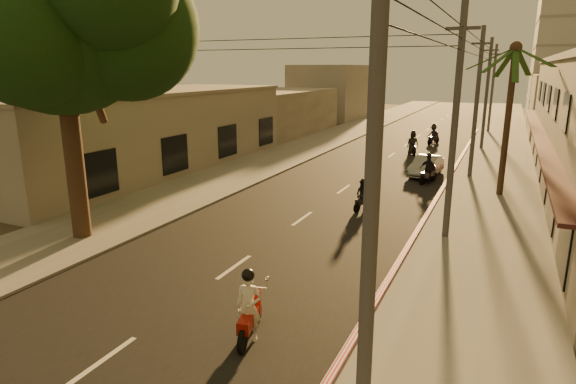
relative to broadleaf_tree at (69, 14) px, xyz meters
name	(u,v)px	position (x,y,z in m)	size (l,w,h in m)	color
ground	(201,291)	(6.61, -2.14, -8.48)	(160.00, 160.00, 0.00)	#383023
road	(371,169)	(6.61, 17.86, -8.47)	(10.00, 140.00, 0.02)	black
sidewalk_right	(492,179)	(14.11, 17.86, -8.42)	(5.00, 140.00, 0.12)	slate
sidewalk_left	(272,160)	(-0.89, 17.86, -8.42)	(5.00, 140.00, 0.12)	slate
curb_stripe	(440,193)	(11.71, 12.86, -8.38)	(0.20, 60.00, 0.20)	red
left_building	(144,130)	(-7.37, 11.86, -5.88)	(8.20, 24.20, 5.20)	gray
broadleaf_tree	(69,14)	(0.00, 0.00, 0.00)	(9.60, 8.70, 12.10)	black
palm_tree	(515,57)	(14.61, 13.86, -1.33)	(5.00, 5.00, 8.20)	black
utility_poles	(480,69)	(12.81, 17.86, -1.94)	(1.20, 48.26, 9.00)	#38383A
filler_right	(575,105)	(20.61, 42.86, -5.48)	(8.00, 14.00, 6.00)	gray
filler_left_near	(275,112)	(-7.39, 31.86, -6.28)	(8.00, 14.00, 4.40)	gray
filler_left_far	(333,92)	(-7.39, 49.86, -4.98)	(8.00, 14.00, 7.00)	gray
scooter_red	(249,308)	(9.27, -3.86, -7.63)	(0.93, 1.91, 1.91)	black
scooter_mid_a	(363,196)	(8.72, 8.27, -7.75)	(1.02, 1.58, 1.58)	black
scooter_mid_b	(428,170)	(10.65, 15.29, -7.64)	(1.29, 1.78, 1.83)	black
scooter_far_a	(413,144)	(8.02, 24.79, -7.60)	(1.30, 1.83, 1.92)	black
scooter_far_b	(433,135)	(8.73, 30.82, -7.61)	(1.59, 1.81, 1.87)	black
parked_car	(426,166)	(10.22, 17.41, -7.85)	(1.81, 3.95, 1.26)	gray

